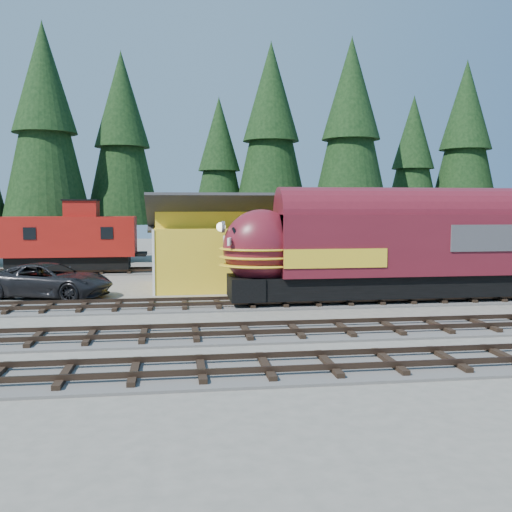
{
  "coord_description": "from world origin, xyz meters",
  "views": [
    {
      "loc": [
        -4.84,
        -21.87,
        4.58
      ],
      "look_at": [
        -1.2,
        4.0,
        2.3
      ],
      "focal_mm": 40.0,
      "sensor_mm": 36.0,
      "label": 1
    }
  ],
  "objects": [
    {
      "name": "track_spur",
      "position": [
        -10.0,
        18.0,
        0.06
      ],
      "size": [
        32.0,
        3.2,
        0.33
      ],
      "color": "#4C4947",
      "rests_on": "ground"
    },
    {
      "name": "depot",
      "position": [
        -0.0,
        10.5,
        2.96
      ],
      "size": [
        12.8,
        7.0,
        5.3
      ],
      "color": "gold",
      "rests_on": "ground"
    },
    {
      "name": "caboose",
      "position": [
        -11.98,
        18.0,
        2.33
      ],
      "size": [
        8.88,
        2.58,
        4.62
      ],
      "color": "black",
      "rests_on": "ground"
    },
    {
      "name": "track_siding",
      "position": [
        10.0,
        4.0,
        0.06
      ],
      "size": [
        68.0,
        3.2,
        0.33
      ],
      "color": "#4C4947",
      "rests_on": "ground"
    },
    {
      "name": "ground",
      "position": [
        0.0,
        0.0,
        0.0
      ],
      "size": [
        120.0,
        120.0,
        0.0
      ],
      "primitive_type": "plane",
      "color": "#6B665B",
      "rests_on": "ground"
    },
    {
      "name": "pickup_truck_a",
      "position": [
        -11.14,
        7.71,
        0.87
      ],
      "size": [
        6.83,
        4.75,
        1.73
      ],
      "primitive_type": "imported",
      "rotation": [
        0.0,
        0.0,
        1.24
      ],
      "color": "black",
      "rests_on": "ground"
    },
    {
      "name": "conifer_backdrop",
      "position": [
        5.24,
        24.37,
        10.44
      ],
      "size": [
        78.93,
        23.56,
        16.88
      ],
      "color": "black",
      "rests_on": "ground"
    },
    {
      "name": "locomotive",
      "position": [
        4.39,
        4.0,
        2.42
      ],
      "size": [
        15.14,
        3.01,
        4.12
      ],
      "color": "black",
      "rests_on": "ground"
    }
  ]
}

